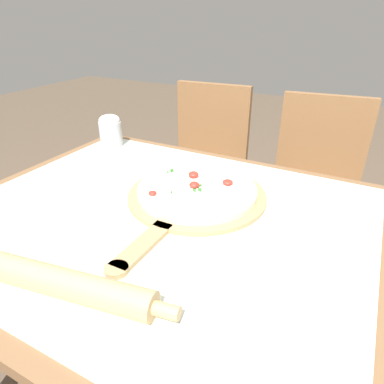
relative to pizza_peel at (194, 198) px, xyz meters
name	(u,v)px	position (x,y,z in m)	size (l,w,h in m)	color
dining_table	(161,253)	(-0.04, -0.11, -0.13)	(1.10, 0.93, 0.75)	brown
towel_cloth	(159,215)	(-0.04, -0.11, -0.01)	(1.02, 0.85, 0.00)	silver
pizza_peel	(194,198)	(0.00, 0.00, 0.00)	(0.39, 0.57, 0.01)	tan
pizza	(197,189)	(0.00, 0.02, 0.02)	(0.33, 0.33, 0.04)	beige
rolling_pin	(55,281)	(-0.06, -0.43, 0.02)	(0.48, 0.12, 0.06)	tan
chair_left	(206,162)	(-0.32, 0.74, -0.23)	(0.43, 0.43, 0.91)	brown
chair_right	(314,184)	(0.23, 0.74, -0.23)	(0.44, 0.44, 0.91)	brown
flour_cup	(110,130)	(-0.48, 0.23, 0.06)	(0.08, 0.08, 0.12)	#B2B7BC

